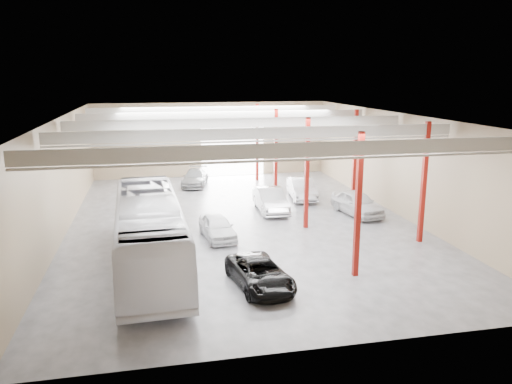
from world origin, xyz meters
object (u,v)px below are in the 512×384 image
object	(u,v)px
car_row_b	(271,200)
car_right_near	(302,189)
car_row_c	(195,178)
coach_bus	(149,232)
car_row_a	(217,227)
black_sedan	(260,273)
car_right_far	(357,203)

from	to	relation	value
car_row_b	car_right_near	distance (m)	4.56
car_right_near	car_row_c	bearing A→B (deg)	146.15
car_right_near	coach_bus	bearing A→B (deg)	-127.24
car_row_a	black_sedan	bearing A→B (deg)	-88.89
car_row_b	car_right_far	xyz separation A→B (m)	(5.69, -2.03, -0.01)
black_sedan	car_row_b	xyz separation A→B (m)	(3.53, 12.57, 0.17)
car_row_c	car_right_near	bearing A→B (deg)	-27.33
black_sedan	car_row_b	size ratio (longest dim) A/B	0.94
black_sedan	car_row_c	xyz separation A→B (m)	(-0.97, 22.31, 0.04)
black_sedan	car_right_far	world-z (taller)	car_right_far
car_row_b	car_right_far	world-z (taller)	car_row_b
car_right_near	car_right_far	xyz separation A→B (m)	(2.42, -5.20, 0.01)
car_row_a	car_row_c	xyz separation A→B (m)	(0.00, 14.94, -0.01)
coach_bus	car_right_far	size ratio (longest dim) A/B	2.76
coach_bus	car_right_near	distance (m)	16.98
coach_bus	car_right_far	world-z (taller)	coach_bus
car_row_b	coach_bus	bearing A→B (deg)	-132.04
car_row_b	car_row_c	world-z (taller)	car_row_b
car_row_a	car_row_b	distance (m)	6.88
black_sedan	car_right_near	size ratio (longest dim) A/B	0.96
car_row_a	car_right_near	xyz separation A→B (m)	(7.77, 8.37, 0.10)
car_row_c	black_sedan	bearing A→B (deg)	-74.61
black_sedan	car_row_c	world-z (taller)	car_row_c
coach_bus	car_row_c	bearing A→B (deg)	75.97
car_row_a	car_right_near	size ratio (longest dim) A/B	0.85
coach_bus	black_sedan	bearing A→B (deg)	-37.63
coach_bus	black_sedan	distance (m)	6.11
black_sedan	car_row_a	world-z (taller)	car_row_a
car_right_near	car_row_a	bearing A→B (deg)	-126.52
car_row_a	car_row_b	bearing A→B (deg)	42.70
black_sedan	car_right_near	distance (m)	17.15
coach_bus	car_row_b	world-z (taller)	coach_bus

